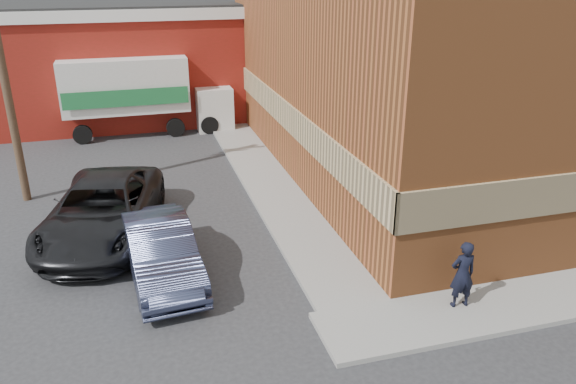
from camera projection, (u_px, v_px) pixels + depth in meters
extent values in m
plane|color=#28282B|center=(330.00, 314.00, 12.69)|extent=(90.00, 90.00, 0.00)
cube|color=brown|center=(464.00, 44.00, 21.14)|extent=(14.00, 18.00, 9.00)
cube|color=tan|center=(285.00, 114.00, 20.19)|extent=(0.08, 18.16, 1.00)
cube|color=gray|center=(263.00, 175.00, 20.82)|extent=(1.80, 18.00, 0.12)
cube|color=maroon|center=(82.00, 67.00, 28.01)|extent=(16.00, 8.00, 5.00)
cube|color=silver|center=(74.00, 10.00, 26.96)|extent=(16.30, 8.30, 0.50)
cube|color=black|center=(73.00, 3.00, 26.85)|extent=(16.00, 8.00, 0.10)
cylinder|color=#4F3927|center=(2.00, 64.00, 17.08)|extent=(0.26, 0.26, 9.00)
imported|color=black|center=(463.00, 274.00, 12.48)|extent=(0.61, 0.42, 1.61)
imported|color=#323854|center=(161.00, 251.00, 13.90)|extent=(1.93, 4.56, 1.46)
imported|color=black|center=(102.00, 210.00, 15.94)|extent=(3.98, 6.44, 1.66)
cube|color=silver|center=(125.00, 84.00, 25.03)|extent=(5.49, 2.25, 2.37)
cube|color=#1D6E38|center=(126.00, 98.00, 24.19)|extent=(5.28, 0.08, 0.73)
cube|color=silver|center=(206.00, 108.00, 26.46)|extent=(1.66, 2.02, 2.00)
cylinder|color=black|center=(83.00, 135.00, 24.41)|extent=(0.82, 0.28, 0.82)
cylinder|color=black|center=(84.00, 124.00, 26.03)|extent=(0.82, 0.28, 0.82)
cylinder|color=black|center=(176.00, 128.00, 25.47)|extent=(0.82, 0.28, 0.82)
cylinder|color=black|center=(172.00, 118.00, 27.09)|extent=(0.82, 0.28, 0.82)
cylinder|color=black|center=(209.00, 125.00, 25.88)|extent=(0.82, 0.28, 0.82)
cylinder|color=black|center=(203.00, 115.00, 27.50)|extent=(0.82, 0.28, 0.82)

